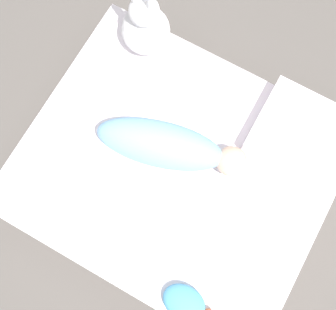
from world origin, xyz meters
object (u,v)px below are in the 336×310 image
(swaddled_baby, at_px, (167,146))
(turtle_plush, at_px, (187,304))
(pillow, at_px, (305,136))
(bunny_plush, at_px, (145,26))

(swaddled_baby, xyz_separation_m, turtle_plush, (0.33, -0.44, -0.05))
(pillow, distance_m, turtle_plush, 0.74)
(swaddled_baby, bearing_deg, turtle_plush, -69.21)
(bunny_plush, relative_size, turtle_plush, 1.94)
(swaddled_baby, bearing_deg, pillow, 18.99)
(swaddled_baby, bearing_deg, bunny_plush, 113.55)
(pillow, xyz_separation_m, turtle_plush, (-0.10, -0.73, -0.01))
(swaddled_baby, relative_size, bunny_plush, 1.48)
(bunny_plush, height_order, turtle_plush, bunny_plush)
(swaddled_baby, height_order, bunny_plush, bunny_plush)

